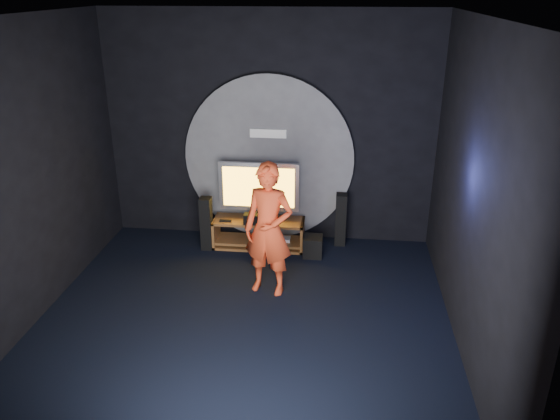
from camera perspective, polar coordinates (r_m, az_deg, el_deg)
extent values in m
plane|color=black|center=(6.78, -3.85, -11.55)|extent=(5.00, 5.00, 0.00)
cube|color=black|center=(8.33, -1.15, 8.39)|extent=(5.00, 0.04, 3.50)
cube|color=black|center=(3.80, -11.24, -10.62)|extent=(5.00, 0.04, 3.50)
cube|color=black|center=(6.88, -25.26, 3.05)|extent=(0.04, 5.00, 3.50)
cube|color=black|center=(6.05, 19.70, 1.42)|extent=(0.04, 5.00, 3.50)
cube|color=black|center=(5.62, -4.84, 19.53)|extent=(5.00, 5.00, 0.01)
cylinder|color=#515156|center=(8.40, -1.18, 5.32)|extent=(2.60, 0.08, 2.60)
cube|color=white|center=(8.24, -1.25, 8.00)|extent=(0.55, 0.03, 0.13)
cube|color=brown|center=(8.36, -2.25, -1.16)|extent=(1.39, 0.45, 0.04)
cube|color=brown|center=(8.50, -2.21, -3.20)|extent=(1.35, 0.42, 0.04)
cube|color=brown|center=(8.57, -6.70, -2.21)|extent=(0.04, 0.45, 0.45)
cube|color=brown|center=(8.38, 2.35, -2.66)|extent=(0.04, 0.45, 0.45)
cube|color=brown|center=(8.43, -2.23, -2.19)|extent=(0.03, 0.40, 0.29)
cube|color=brown|center=(8.53, -2.20, -3.68)|extent=(1.39, 0.45, 0.04)
cube|color=white|center=(8.43, 0.34, -3.05)|extent=(0.22, 0.16, 0.05)
cube|color=#B6B6BE|center=(8.41, -2.18, -0.72)|extent=(0.36, 0.22, 0.04)
cylinder|color=#B6B6BE|center=(8.38, -2.19, -0.28)|extent=(0.07, 0.07, 0.10)
cube|color=#B6B6BE|center=(8.22, -2.23, 2.45)|extent=(1.22, 0.06, 0.75)
cube|color=gold|center=(8.19, -2.27, 2.37)|extent=(1.08, 0.01, 0.62)
cube|color=black|center=(8.19, -2.40, -0.95)|extent=(0.40, 0.15, 0.15)
cube|color=black|center=(8.32, -5.73, -1.14)|extent=(0.18, 0.05, 0.02)
cube|color=black|center=(8.37, -7.69, -1.41)|extent=(0.17, 0.19, 0.84)
cube|color=black|center=(8.49, 6.37, -1.00)|extent=(0.17, 0.19, 0.84)
cube|color=black|center=(8.20, 3.45, -3.80)|extent=(0.28, 0.28, 0.31)
imported|color=red|center=(6.98, -1.21, -2.08)|extent=(0.72, 0.55, 1.77)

